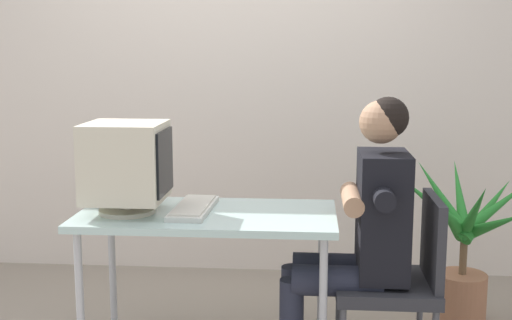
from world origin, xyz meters
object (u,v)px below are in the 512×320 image
object	(u,v)px
desk	(207,225)
crt_monitor	(126,163)
office_chair	(400,274)
potted_plant	(464,249)
person_seated	(359,228)
keyboard	(193,208)

from	to	relation	value
desk	crt_monitor	bearing A→B (deg)	-173.19
office_chair	potted_plant	size ratio (longest dim) A/B	0.92
person_seated	crt_monitor	bearing A→B (deg)	-179.38
crt_monitor	potted_plant	world-z (taller)	crt_monitor
person_seated	desk	bearing A→B (deg)	177.39
office_chair	keyboard	bearing A→B (deg)	176.95
desk	office_chair	world-z (taller)	office_chair
potted_plant	crt_monitor	bearing A→B (deg)	-160.70
person_seated	potted_plant	bearing A→B (deg)	43.39
keyboard	desk	bearing A→B (deg)	-15.77
crt_monitor	keyboard	world-z (taller)	crt_monitor
desk	person_seated	size ratio (longest dim) A/B	0.94
crt_monitor	potted_plant	distance (m)	1.86
desk	office_chair	distance (m)	0.92
keyboard	person_seated	xyz separation A→B (m)	(0.77, -0.05, -0.07)
person_seated	potted_plant	distance (m)	0.88
desk	keyboard	xyz separation A→B (m)	(-0.07, 0.02, 0.08)
crt_monitor	office_chair	bearing A→B (deg)	0.53
office_chair	person_seated	distance (m)	0.29
person_seated	potted_plant	world-z (taller)	person_seated
keyboard	office_chair	distance (m)	1.00
crt_monitor	person_seated	world-z (taller)	person_seated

